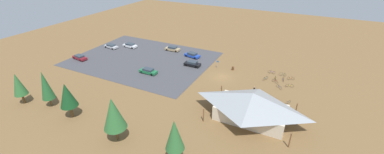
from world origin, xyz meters
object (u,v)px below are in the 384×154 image
(car_black_near_entry, at_px, (192,64))
(visitor_at_bikes, at_px, (254,90))
(car_maroon_far_end, at_px, (80,57))
(bicycle_orange_lone_west, at_px, (291,78))
(bicycle_yellow_trailside, at_px, (275,78))
(car_white_end_stall, at_px, (130,45))
(bicycle_white_back_row, at_px, (288,103))
(bicycle_teal_front_row, at_px, (266,78))
(bicycle_blue_near_sign, at_px, (279,87))
(bicycle_red_near_porch, at_px, (275,81))
(car_tan_mid_lot, at_px, (173,49))
(pine_far_west, at_px, (175,135))
(car_blue_back_corner, at_px, (192,55))
(pine_east, at_px, (18,84))
(trash_bin, at_px, (233,68))
(bicycle_black_edge_north, at_px, (270,98))
(car_green_inner_stall, at_px, (148,71))
(car_silver_by_curb, at_px, (111,46))
(pine_mideast, at_px, (45,85))
(bicycle_green_yard_center, at_px, (283,74))
(pine_midwest, at_px, (67,95))
(bicycle_silver_by_bin, at_px, (283,79))
(lot_sign, at_px, (218,63))
(bike_pavilion, at_px, (252,105))
(pine_far_east, at_px, (113,113))

(car_black_near_entry, bearing_deg, visitor_at_bikes, 159.97)
(car_maroon_far_end, bearing_deg, bicycle_orange_lone_west, -165.93)
(bicycle_yellow_trailside, distance_m, car_white_end_stall, 45.79)
(bicycle_white_back_row, height_order, car_black_near_entry, car_black_near_entry)
(bicycle_teal_front_row, xyz_separation_m, bicycle_blue_near_sign, (-3.59, 2.80, -0.03))
(bicycle_red_near_porch, distance_m, car_tan_mid_lot, 32.86)
(pine_far_west, relative_size, car_blue_back_corner, 1.53)
(pine_east, relative_size, car_maroon_far_end, 1.40)
(trash_bin, relative_size, bicycle_black_edge_north, 0.55)
(car_black_near_entry, height_order, car_green_inner_stall, car_black_near_entry)
(pine_east, distance_m, bicycle_orange_lone_west, 59.28)
(car_maroon_far_end, distance_m, visitor_at_bikes, 49.31)
(car_silver_by_curb, distance_m, visitor_at_bikes, 48.22)
(pine_far_west, relative_size, car_tan_mid_lot, 1.59)
(bicycle_orange_lone_west, bearing_deg, pine_mideast, 38.35)
(pine_mideast, bearing_deg, bicycle_white_back_row, -152.90)
(bicycle_black_edge_north, xyz_separation_m, car_white_end_stall, (46.36, -11.63, 0.36))
(bicycle_teal_front_row, distance_m, bicycle_white_back_row, 10.59)
(bicycle_white_back_row, xyz_separation_m, car_green_inner_stall, (33.67, 1.28, 0.38))
(bicycle_green_yard_center, xyz_separation_m, car_white_end_stall, (47.05, 0.98, 0.32))
(pine_mideast, distance_m, bicycle_blue_near_sign, 48.83)
(pine_far_west, xyz_separation_m, pine_midwest, (22.85, -0.80, -0.22))
(car_maroon_far_end, height_order, car_white_end_stall, car_maroon_far_end)
(bicycle_silver_by_bin, height_order, visitor_at_bikes, visitor_at_bikes)
(car_white_end_stall, bearing_deg, car_maroon_far_end, 65.37)
(bicycle_white_back_row, xyz_separation_m, car_tan_mid_lot, (36.14, -15.06, 0.39))
(lot_sign, height_order, bicycle_green_yard_center, lot_sign)
(bicycle_red_near_porch, bearing_deg, bicycle_blue_near_sign, 118.25)
(bicycle_teal_front_row, height_order, bicycle_black_edge_north, bicycle_teal_front_row)
(pine_midwest, height_order, bicycle_red_near_porch, pine_midwest)
(car_tan_mid_lot, relative_size, car_blue_back_corner, 0.96)
(bicycle_green_yard_center, xyz_separation_m, car_silver_by_curb, (52.06, 4.19, 0.29))
(pine_east, xyz_separation_m, car_maroon_far_end, (7.88, -20.98, -3.65))
(bike_pavilion, xyz_separation_m, car_white_end_stall, (44.17, -19.85, -2.43))
(bicycle_yellow_trailside, bearing_deg, bicycle_white_back_row, 112.92)
(car_white_end_stall, relative_size, visitor_at_bikes, 2.82)
(trash_bin, distance_m, car_black_near_entry, 10.87)
(bike_pavilion, bearing_deg, bicycle_blue_near_sign, -102.37)
(trash_bin, distance_m, bicycle_orange_lone_west, 14.26)
(pine_far_east, relative_size, bicycle_blue_near_sign, 6.11)
(bicycle_silver_by_bin, bearing_deg, bicycle_blue_near_sign, 85.89)
(pine_mideast, relative_size, bicycle_white_back_row, 5.23)
(trash_bin, xyz_separation_m, car_maroon_far_end, (41.40, 12.99, 0.26))
(bicycle_teal_front_row, distance_m, car_green_inner_stall, 29.09)
(pine_far_east, distance_m, car_white_end_stall, 43.93)
(pine_far_west, xyz_separation_m, car_white_end_stall, (36.86, -34.90, -4.22))
(bicycle_yellow_trailside, distance_m, visitor_at_bikes, 9.45)
(trash_bin, bearing_deg, bicycle_silver_by_bin, 178.78)
(pine_east, distance_m, bicycle_black_edge_north, 50.98)
(pine_east, xyz_separation_m, pine_midwest, (-12.66, -1.13, 0.34))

